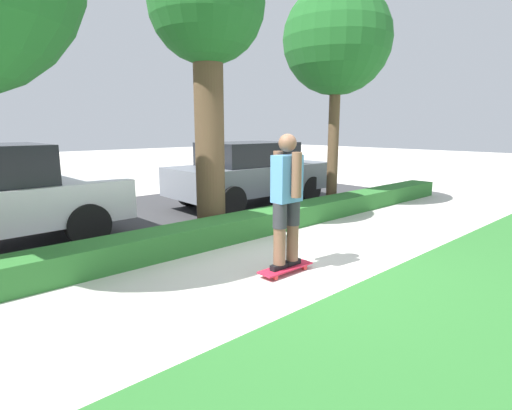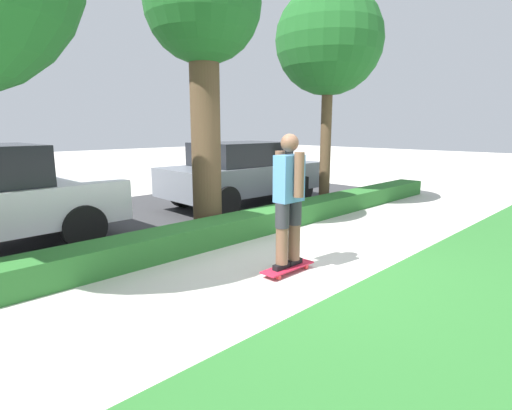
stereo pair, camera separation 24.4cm
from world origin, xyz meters
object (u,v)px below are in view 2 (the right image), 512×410
Objects in this scene: skateboard at (288,268)px; parked_car_middle at (243,172)px; tree_mid at (203,19)px; tree_far at (329,42)px; skater_person at (289,198)px.

skateboard is 0.20× the size of parked_car_middle.
tree_mid reaches higher than skateboard.
tree_far is 3.55m from parked_car_middle.
parked_car_middle is (-1.17, 1.57, -2.96)m from tree_far.
tree_mid is 3.95m from parked_car_middle.
tree_far is 1.21× the size of parked_car_middle.
skateboard is 4.83m from parked_car_middle.
tree_far is (3.98, 2.30, 2.75)m from skater_person.
parked_car_middle reaches higher than skateboard.
skater_person is (0.00, -0.00, 0.93)m from skateboard.
skateboard is 0.16× the size of tree_far.
skater_person is at bearing -124.56° from parked_car_middle.
skateboard is at bearing -102.25° from tree_mid.
skater_person is 4.78m from parked_car_middle.
parked_car_middle is at bearing 33.55° from tree_mid.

